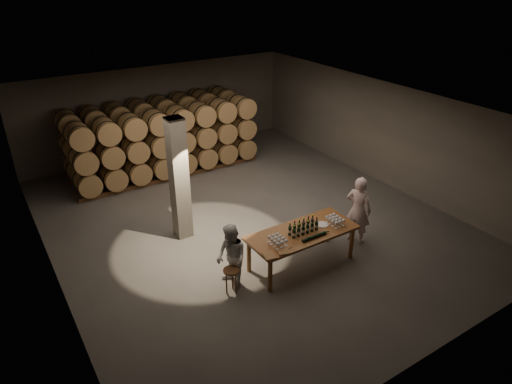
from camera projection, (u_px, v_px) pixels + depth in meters
room at (179, 180)px, 11.28m from camera, size 12.00×12.00×12.00m
tasting_table at (302, 235)px, 10.49m from camera, size 2.60×1.10×0.90m
barrel_stack_back at (153, 130)px, 15.81m from camera, size 6.26×0.95×2.31m
barrel_stack_front at (169, 142)px, 14.76m from camera, size 6.26×0.95×2.31m
bottle_cluster at (303, 228)px, 10.37m from camera, size 0.73×0.23×0.32m
lying_bottles at (315, 237)px, 10.18m from camera, size 0.75×0.08×0.08m
glass_cluster_left at (277, 239)px, 9.93m from camera, size 0.30×0.41×0.17m
glass_cluster_right at (335, 219)px, 10.70m from camera, size 0.31×0.42×0.18m
plate at (322, 225)px, 10.70m from camera, size 0.29×0.29×0.02m
notebook_near at (284, 252)px, 9.69m from camera, size 0.31×0.27×0.03m
notebook_corner at (269, 255)px, 9.58m from camera, size 0.30×0.35×0.03m
pen at (290, 248)px, 9.82m from camera, size 0.13×0.04×0.01m
stool at (231, 274)px, 9.73m from camera, size 0.35×0.35×0.58m
person_man at (358, 210)px, 11.36m from camera, size 0.65×0.77×1.79m
person_woman at (231, 258)px, 9.75m from camera, size 0.59×0.76×1.54m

